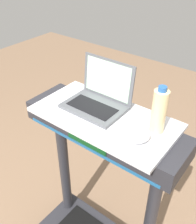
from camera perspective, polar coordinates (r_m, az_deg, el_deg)
The scene contains 4 objects.
desk_board at distance 1.35m, azimuth 1.30°, elevation -1.15°, with size 0.74×0.39×0.02m, color silver.
laptop at distance 1.39m, azimuth 0.13°, elevation 3.11°, with size 0.32×0.25×0.24m.
computer_mouse at distance 1.19m, azimuth 9.29°, elevation -5.67°, with size 0.06×0.10×0.03m, color #B2B2B7.
water_bottle at distance 1.21m, azimuth 13.12°, elevation 0.20°, with size 0.07×0.07×0.24m.
Camera 1 is at (0.65, -0.18, 1.94)m, focal length 42.08 mm.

